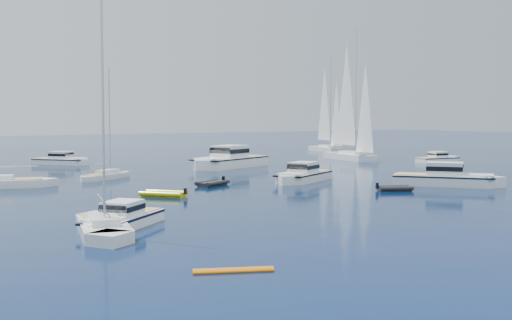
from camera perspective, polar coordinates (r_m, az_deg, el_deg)
The scene contains 15 objects.
ground at distance 40.99m, azimuth 20.56°, elevation -5.49°, with size 400.00×400.00×0.00m, color #071A4B.
motor_cruiser_right at distance 62.69m, azimuth 16.63°, elevation -2.22°, with size 3.31×10.81×2.84m, color silver, non-canonical shape.
motor_cruiser_left at distance 38.44m, azimuth -11.88°, elevation -5.93°, with size 2.35×7.68×2.01m, color white, non-canonical shape.
motor_cruiser_centre at distance 64.12m, azimuth 4.17°, elevation -1.93°, with size 2.93×9.56×2.51m, color silver, non-canonical shape.
motor_cruiser_far_r at distance 94.58m, azimuth 15.95°, elevation -0.19°, with size 2.30×7.52×1.97m, color white, non-canonical shape.
motor_cruiser_distant at distance 81.46m, azimuth -2.47°, elevation -0.68°, with size 4.21×13.76×3.61m, color white, non-canonical shape.
motor_cruiser_horizon at distance 90.24m, azimuth -16.87°, elevation -0.40°, with size 2.68×8.75×2.30m, color white, non-canonical shape.
sailboat_fore at distance 36.91m, azimuth -13.44°, elevation -6.36°, with size 2.53×9.72×14.29m, color silver, non-canonical shape.
sailboat_centre at distance 68.53m, azimuth -13.23°, elevation -1.65°, with size 2.13×8.19×12.04m, color silver, non-canonical shape.
sailboat_sails_r at distance 97.47m, azimuth 8.38°, elevation 0.04°, with size 3.58×13.78×20.25m, color silver, non-canonical shape.
sailboat_sails_far at distance 119.73m, azimuth 6.33°, elevation 0.77°, with size 3.22×12.40×18.22m, color silver, non-canonical shape.
tender_yellow at distance 52.57m, azimuth -8.23°, elevation -3.25°, with size 2.08×3.83×0.95m, color #CDC20C, non-canonical shape.
tender_grey_near at distance 57.25m, azimuth 12.22°, elevation -2.71°, with size 1.77×3.14×0.95m, color black, non-canonical shape.
tender_grey_far at distance 60.42m, azimuth -3.89°, elevation -2.29°, with size 2.00×3.63×0.95m, color black, non-canonical shape.
kayak_orange at distance 27.26m, azimuth -2.04°, elevation -9.91°, with size 0.56×3.40×0.30m, color #CB6309, non-canonical shape.
Camera 1 is at (-32.76, -23.76, 6.51)m, focal length 44.95 mm.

